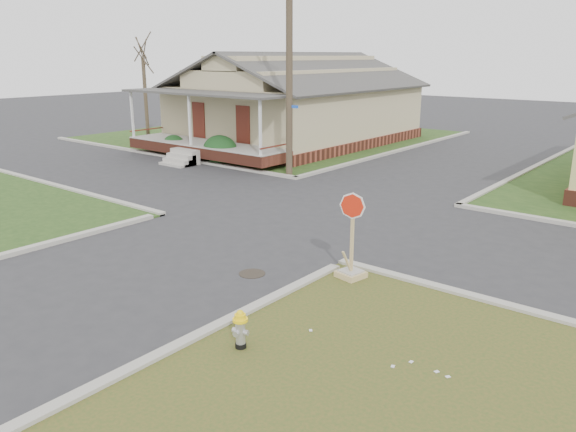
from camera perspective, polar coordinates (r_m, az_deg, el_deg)
The scene contains 11 objects.
ground at distance 15.43m, azimuth -8.46°, elevation -3.37°, with size 120.00×120.00×0.00m, color #2C2C2F.
verge_far_left at distance 36.93m, azimuth -1.70°, elevation 8.17°, with size 19.00×19.00×0.05m, color #223F16.
curbs at distance 19.00m, azimuth 2.64°, elevation 0.51°, with size 80.00×40.00×0.12m, color #A29E92, non-canonical shape.
manhole at distance 13.63m, azimuth -3.67°, elevation -5.85°, with size 0.64×0.64×0.01m, color black.
corner_house at distance 33.78m, azimuth 0.74°, elevation 11.28°, with size 10.10×15.50×5.30m.
utility_pole at distance 23.96m, azimuth 0.13°, elevation 15.04°, with size 1.80×0.28×9.00m.
tree_far_left at distance 36.20m, azimuth -14.26°, elevation 11.47°, with size 0.22×0.22×4.90m, color #3C3122.
fire_hydrant at distance 10.15m, azimuth -4.86°, elevation -11.19°, with size 0.27×0.27×0.73m.
stop_sign at distance 13.20m, azimuth 6.44°, elevation -4.41°, with size 0.58×0.57×2.06m.
hedge_left at distance 30.21m, azimuth -11.51°, elevation 7.14°, with size 1.37×1.12×1.04m, color #143816.
hedge_right at distance 27.51m, azimuth -6.91°, elevation 6.70°, with size 1.63×1.33×1.24m, color #143816.
Camera 1 is at (10.80, -9.78, 5.08)m, focal length 35.00 mm.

